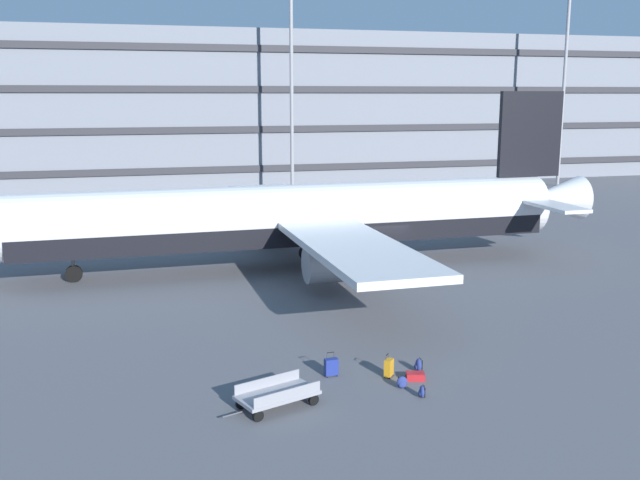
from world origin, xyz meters
name	(u,v)px	position (x,y,z in m)	size (l,w,h in m)	color
ground_plane	(384,265)	(0.00, 0.00, 0.00)	(600.00, 600.00, 0.00)	#5B5B60
terminal_structure	(252,108)	(0.00, 46.03, 8.39)	(141.28, 17.27, 16.79)	slate
airliner	(299,218)	(-4.98, 0.96, 2.93)	(37.69, 30.41, 10.14)	silver
light_mast_left	(291,46)	(1.30, 30.61, 14.57)	(1.80, 0.50, 25.65)	gray
light_mast_center_left	(565,74)	(31.40, 30.61, 12.13)	(1.80, 0.50, 20.91)	gray
suitcase_black	(389,367)	(-5.70, -16.20, 0.36)	(0.43, 0.45, 0.84)	orange
suitcase_scuffed	(415,376)	(-4.88, -16.69, 0.13)	(0.74, 0.57, 0.26)	#B21E23
suitcase_teal	(331,367)	(-7.68, -15.59, 0.35)	(0.49, 0.31, 0.87)	navy
backpack_upright	(418,365)	(-4.47, -15.97, 0.24)	(0.31, 0.39, 0.54)	navy
backpack_navy	(402,383)	(-5.62, -17.29, 0.21)	(0.40, 0.26, 0.49)	navy
backpack_laid_flat	(422,392)	(-5.25, -18.16, 0.20)	(0.28, 0.38, 0.47)	navy
baggage_cart	(277,395)	(-10.07, -17.66, 0.43)	(3.33, 2.11, 0.82)	gray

